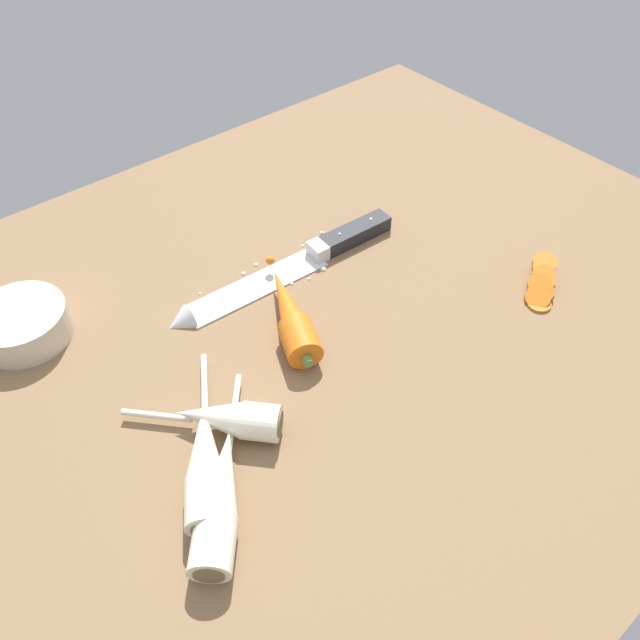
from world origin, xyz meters
TOP-DOWN VIEW (x-y plane):
  - ground_plane at (0.00, 0.00)cm, footprint 120.00×90.00cm
  - chefs_knife at (2.56, 8.83)cm, footprint 34.83×5.50cm
  - whole_carrot at (-2.57, 0.45)cm, footprint 9.66×17.87cm
  - parsnip_front at (-21.29, -9.97)cm, footprint 13.15×19.60cm
  - parsnip_mid_left at (-22.21, -14.11)cm, footprint 16.46×18.58cm
  - parsnip_mid_right at (-16.74, -7.11)cm, footprint 13.40×14.11cm
  - carrot_slice_stack at (26.41, -14.96)cm, footprint 8.20×6.50cm
  - prep_bowl at (-28.05, 19.75)cm, footprint 11.00×11.00cm
  - mince_crumbs at (1.24, 9.50)cm, footprint 22.09×7.35cm

SIDE VIEW (x-z plane):
  - ground_plane at x=0.00cm, z-range -4.00..0.00cm
  - mince_crumbs at x=1.24cm, z-range -0.09..0.79cm
  - chefs_knife at x=2.56cm, z-range -1.44..2.74cm
  - carrot_slice_stack at x=26.41cm, z-range -0.63..3.01cm
  - parsnip_mid_left at x=-22.21cm, z-range -0.02..3.98cm
  - parsnip_front at x=-21.29cm, z-range -0.02..3.98cm
  - parsnip_mid_right at x=-16.74cm, z-range -0.02..3.98cm
  - whole_carrot at x=-2.57cm, z-range 0.00..4.20cm
  - prep_bowl at x=-28.05cm, z-range 0.15..4.15cm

